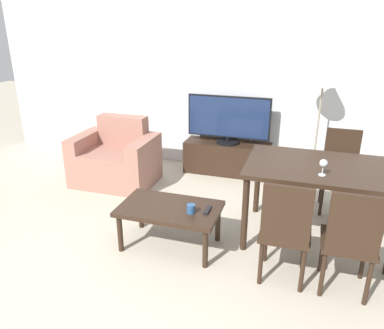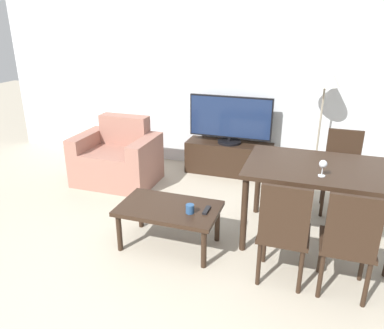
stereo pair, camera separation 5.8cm
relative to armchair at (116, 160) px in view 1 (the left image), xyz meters
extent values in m
cube|color=silver|center=(1.18, 1.01, 1.04)|extent=(6.99, 0.06, 2.70)
cube|color=#9E6B5B|center=(0.00, -0.03, -0.08)|extent=(0.66, 0.74, 0.45)
cube|color=#9E6B5B|center=(0.00, 0.24, 0.34)|extent=(0.66, 0.20, 0.39)
cube|color=#9E6B5B|center=(-0.42, -0.03, 0.01)|extent=(0.18, 0.74, 0.63)
cube|color=#9E6B5B|center=(0.42, -0.03, 0.01)|extent=(0.18, 0.74, 0.63)
cube|color=black|center=(1.32, 0.74, -0.09)|extent=(1.18, 0.38, 0.44)
cylinder|color=black|center=(1.32, 0.74, 0.15)|extent=(0.32, 0.32, 0.03)
cylinder|color=black|center=(1.32, 0.74, 0.19)|extent=(0.04, 0.04, 0.05)
cube|color=black|center=(1.32, 0.74, 0.49)|extent=(1.12, 0.04, 0.56)
cube|color=#19284C|center=(1.32, 0.72, 0.49)|extent=(1.08, 0.01, 0.53)
cube|color=black|center=(1.21, -1.20, 0.08)|extent=(0.93, 0.56, 0.04)
cylinder|color=black|center=(0.80, -1.42, -0.12)|extent=(0.05, 0.05, 0.37)
cylinder|color=black|center=(1.61, -1.42, -0.12)|extent=(0.05, 0.05, 0.37)
cylinder|color=black|center=(0.80, -0.98, -0.12)|extent=(0.05, 0.05, 0.37)
cylinder|color=black|center=(1.61, -0.98, -0.12)|extent=(0.05, 0.05, 0.37)
cube|color=black|center=(2.50, -0.66, 0.44)|extent=(1.35, 0.90, 0.04)
cylinder|color=black|center=(1.88, -1.05, 0.06)|extent=(0.06, 0.06, 0.73)
cylinder|color=black|center=(1.88, -0.27, 0.06)|extent=(0.06, 0.06, 0.73)
cylinder|color=black|center=(3.11, -0.27, 0.06)|extent=(0.06, 0.06, 0.73)
cube|color=black|center=(2.26, -1.34, 0.11)|extent=(0.40, 0.40, 0.04)
cylinder|color=black|center=(2.10, -1.18, -0.11)|extent=(0.04, 0.04, 0.40)
cylinder|color=black|center=(2.42, -1.18, -0.11)|extent=(0.04, 0.04, 0.40)
cylinder|color=black|center=(2.10, -1.50, -0.11)|extent=(0.04, 0.04, 0.40)
cylinder|color=black|center=(2.42, -1.50, -0.11)|extent=(0.04, 0.04, 0.40)
cube|color=black|center=(2.26, -1.52, 0.36)|extent=(0.37, 0.04, 0.47)
cube|color=black|center=(2.73, 0.02, 0.11)|extent=(0.40, 0.40, 0.04)
cylinder|color=black|center=(2.57, -0.15, -0.11)|extent=(0.04, 0.04, 0.40)
cylinder|color=black|center=(2.89, -0.15, -0.11)|extent=(0.04, 0.04, 0.40)
cylinder|color=black|center=(2.57, 0.18, -0.11)|extent=(0.04, 0.04, 0.40)
cylinder|color=black|center=(2.89, 0.18, -0.11)|extent=(0.04, 0.04, 0.40)
cube|color=black|center=(2.73, 0.20, 0.36)|extent=(0.37, 0.04, 0.47)
cube|color=black|center=(2.73, -1.34, 0.11)|extent=(0.40, 0.40, 0.04)
cylinder|color=black|center=(2.57, -1.18, -0.11)|extent=(0.04, 0.04, 0.40)
cylinder|color=black|center=(2.89, -1.18, -0.11)|extent=(0.04, 0.04, 0.40)
cylinder|color=black|center=(2.57, -1.50, -0.11)|extent=(0.04, 0.04, 0.40)
cylinder|color=black|center=(2.89, -1.50, -0.11)|extent=(0.04, 0.04, 0.40)
cube|color=black|center=(2.73, -1.52, 0.36)|extent=(0.37, 0.04, 0.47)
cylinder|color=gray|center=(2.46, 0.66, -0.30)|extent=(0.24, 0.24, 0.02)
cylinder|color=gray|center=(2.46, 0.66, 0.35)|extent=(0.02, 0.02, 1.26)
cone|color=white|center=(2.46, 0.66, 1.12)|extent=(0.34, 0.34, 0.29)
cube|color=black|center=(1.56, -1.17, 0.11)|extent=(0.04, 0.15, 0.02)
cylinder|color=navy|center=(1.43, -1.25, 0.14)|extent=(0.08, 0.08, 0.08)
cylinder|color=silver|center=(2.50, -0.90, 0.47)|extent=(0.06, 0.06, 0.01)
cylinder|color=silver|center=(2.50, -0.90, 0.51)|extent=(0.01, 0.01, 0.07)
sphere|color=silver|center=(2.50, -0.90, 0.58)|extent=(0.07, 0.07, 0.07)
camera|label=1|loc=(2.33, -4.06, 1.72)|focal=35.00mm
camera|label=2|loc=(2.39, -4.04, 1.72)|focal=35.00mm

